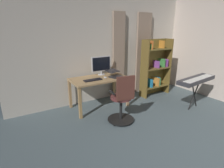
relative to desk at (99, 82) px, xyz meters
name	(u,v)px	position (x,y,z in m)	size (l,w,h in m)	color
ground_plane	(214,166)	(-0.48, 2.68, -0.66)	(8.33, 8.33, 0.00)	#4E5E63
back_room_partition	(105,49)	(-0.48, -0.52, 0.71)	(5.16, 0.10, 2.74)	beige
curtain_left_panel	(143,54)	(-1.71, -0.41, 0.50)	(0.49, 0.06, 2.32)	tan
curtain_right_panel	(119,56)	(-0.83, -0.41, 0.50)	(0.36, 0.06, 2.32)	tan
desk	(99,82)	(0.00, 0.00, 0.00)	(1.35, 0.74, 0.76)	tan
office_chair	(122,101)	(-0.05, 0.94, -0.17)	(0.56, 0.56, 1.04)	black
computer_monitor	(101,64)	(-0.20, -0.25, 0.36)	(0.53, 0.18, 0.47)	silver
computer_keyboard	(93,80)	(0.22, 0.12, 0.11)	(0.42, 0.14, 0.02)	black
laptop	(115,74)	(-0.38, 0.10, 0.15)	(0.40, 0.42, 0.16)	#232328
computer_mouse	(105,77)	(-0.12, 0.10, 0.12)	(0.06, 0.10, 0.04)	silver
bookshelf	(155,68)	(-1.80, 0.03, 0.15)	(0.92, 0.30, 1.61)	brown
piano_keyboard	(197,80)	(-1.95, 1.28, 0.06)	(1.22, 0.45, 0.79)	black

